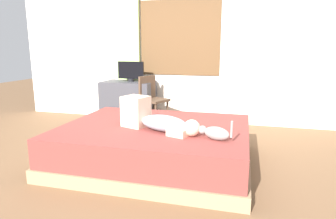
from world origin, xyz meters
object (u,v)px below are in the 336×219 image
(tv_monitor, at_px, (131,71))
(chair_by_desk, at_px, (152,97))
(desk, at_px, (129,102))
(cat, at_px, (215,133))
(bed, at_px, (155,144))
(cup, at_px, (143,80))
(person_lying, at_px, (156,119))

(tv_monitor, height_order, chair_by_desk, tv_monitor)
(desk, bearing_deg, chair_by_desk, -19.28)
(cat, distance_m, tv_monitor, 2.72)
(bed, xyz_separation_m, chair_by_desk, (-0.55, 1.56, 0.28))
(desk, relative_size, cup, 11.39)
(person_lying, xyz_separation_m, cup, (-0.83, 1.91, 0.21))
(tv_monitor, bearing_deg, cat, -50.83)
(bed, relative_size, cat, 6.27)
(tv_monitor, bearing_deg, cup, 3.44)
(cup, bearing_deg, tv_monitor, -176.56)
(cat, bearing_deg, chair_by_desk, 123.47)
(person_lying, height_order, tv_monitor, tv_monitor)
(cat, height_order, chair_by_desk, chair_by_desk)
(person_lying, bearing_deg, bed, 111.85)
(desk, xyz_separation_m, cup, (0.28, 0.01, 0.41))
(cat, height_order, tv_monitor, tv_monitor)
(desk, xyz_separation_m, chair_by_desk, (0.49, -0.17, 0.14))
(person_lying, height_order, cup, cup)
(cat, height_order, cup, cup)
(cup, bearing_deg, chair_by_desk, -41.25)
(person_lying, relative_size, tv_monitor, 1.93)
(tv_monitor, bearing_deg, person_lying, -61.04)
(bed, bearing_deg, cup, 113.56)
(cup, distance_m, chair_by_desk, 0.39)
(person_lying, xyz_separation_m, chair_by_desk, (-0.61, 1.72, -0.06))
(bed, bearing_deg, cat, -26.47)
(bed, bearing_deg, tv_monitor, 119.60)
(bed, height_order, person_lying, person_lying)
(cat, relative_size, tv_monitor, 0.71)
(cat, bearing_deg, bed, 153.53)
(desk, distance_m, chair_by_desk, 0.54)
(bed, height_order, cup, cup)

